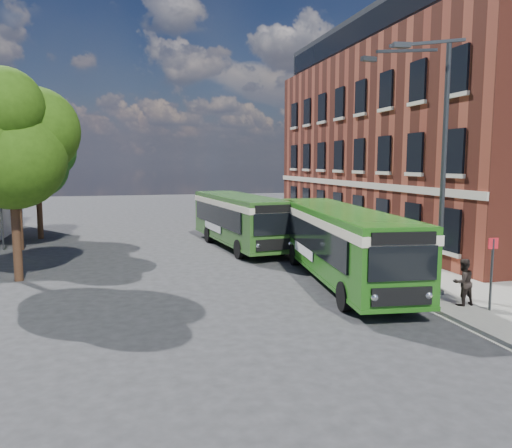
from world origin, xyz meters
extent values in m
plane|color=#27272A|center=(0.00, 0.00, 0.00)|extent=(120.00, 120.00, 0.00)
cube|color=gray|center=(7.00, 8.00, 0.07)|extent=(6.00, 48.00, 0.15)
cube|color=beige|center=(3.95, 8.00, 0.01)|extent=(0.12, 48.00, 0.01)
cube|color=maroon|center=(14.00, 12.00, 6.00)|extent=(12.00, 26.00, 12.00)
cube|color=beige|center=(7.96, 12.00, 3.60)|extent=(0.12, 26.00, 0.35)
cube|color=black|center=(14.00, 12.00, 13.10)|extent=(10.80, 24.80, 2.20)
cube|color=black|center=(8.57, 12.00, 13.10)|extent=(0.08, 24.00, 1.40)
cube|color=#B41427|center=(-12.05, 13.00, 8.60)|extent=(0.90, 0.02, 0.60)
cylinder|color=#343739|center=(5.20, -2.00, 0.15)|extent=(0.44, 0.44, 0.30)
cylinder|color=#343739|center=(5.20, -2.00, 4.50)|extent=(0.18, 0.18, 9.00)
cube|color=#343739|center=(3.96, -2.60, 8.80)|extent=(2.58, 0.46, 0.37)
cube|color=#343739|center=(3.96, -1.40, 8.80)|extent=(2.58, 0.46, 0.37)
cube|color=#343739|center=(2.73, -3.08, 8.55)|extent=(0.55, 0.22, 0.16)
cube|color=#343739|center=(2.73, -0.92, 8.55)|extent=(0.55, 0.22, 0.16)
cylinder|color=#343739|center=(5.60, -4.20, 1.25)|extent=(0.08, 0.08, 2.50)
cube|color=red|center=(5.60, -4.20, 2.35)|extent=(0.35, 0.04, 0.35)
cube|color=#226115|center=(2.85, 1.51, 1.77)|extent=(3.87, 12.39, 2.45)
cube|color=#226115|center=(2.85, 1.51, 0.50)|extent=(3.91, 12.44, 0.14)
cube|color=black|center=(1.61, 1.96, 1.90)|extent=(1.26, 10.33, 1.10)
cube|color=black|center=(4.15, 1.67, 1.90)|extent=(1.26, 10.33, 1.10)
cube|color=#EEE5C3|center=(2.85, 1.51, 2.60)|extent=(3.93, 12.46, 0.32)
cube|color=#226115|center=(2.85, 1.51, 2.96)|extent=(3.75, 12.28, 0.12)
cube|color=black|center=(2.15, -4.57, 1.95)|extent=(2.15, 0.32, 1.05)
cube|color=black|center=(2.15, -4.58, 2.70)|extent=(2.00, 0.31, 0.38)
cube|color=black|center=(2.15, -4.58, 0.95)|extent=(1.90, 0.29, 0.55)
sphere|color=silver|center=(1.31, -4.47, 0.95)|extent=(0.26, 0.26, 0.26)
sphere|color=silver|center=(3.00, -4.66, 0.95)|extent=(0.26, 0.26, 0.26)
cube|color=black|center=(3.54, 7.60, 2.00)|extent=(2.00, 0.31, 0.90)
cube|color=white|center=(1.68, 2.65, 1.15)|extent=(0.40, 3.18, 0.45)
cylinder|color=black|center=(1.20, -2.62, 0.50)|extent=(0.39, 1.03, 1.00)
cylinder|color=black|center=(3.52, -2.89, 0.50)|extent=(0.39, 1.03, 1.00)
cylinder|color=black|center=(2.06, 4.92, 0.50)|extent=(0.39, 1.03, 1.00)
cylinder|color=black|center=(4.38, 4.65, 0.50)|extent=(0.39, 1.03, 1.00)
cube|color=#2E5C20|center=(0.60, 10.61, 1.77)|extent=(3.66, 10.58, 2.45)
cube|color=#2E5C20|center=(0.60, 10.61, 0.50)|extent=(3.71, 10.63, 0.14)
cube|color=black|center=(-0.71, 10.76, 1.90)|extent=(1.05, 8.52, 1.10)
cube|color=black|center=(1.84, 11.05, 1.90)|extent=(1.05, 8.52, 1.10)
cube|color=#F5E9C9|center=(0.60, 10.61, 2.60)|extent=(3.73, 10.65, 0.32)
cube|color=#2E5C20|center=(0.60, 10.61, 2.96)|extent=(3.55, 10.47, 0.12)
cube|color=black|center=(1.19, 5.43, 1.95)|extent=(2.15, 0.32, 1.05)
cube|color=black|center=(1.19, 5.42, 2.70)|extent=(2.00, 0.31, 0.38)
cube|color=black|center=(1.19, 5.42, 0.95)|extent=(1.90, 0.30, 0.55)
sphere|color=silver|center=(0.35, 5.34, 0.95)|extent=(0.26, 0.26, 0.26)
sphere|color=silver|center=(2.04, 5.54, 0.95)|extent=(0.26, 0.26, 0.26)
cube|color=black|center=(0.01, 15.79, 2.00)|extent=(2.00, 0.31, 0.90)
cube|color=white|center=(-0.80, 11.46, 1.15)|extent=(0.40, 3.18, 0.45)
cylinder|color=black|center=(-0.18, 7.12, 0.50)|extent=(0.39, 1.03, 1.00)
cylinder|color=black|center=(2.15, 7.38, 0.50)|extent=(0.39, 1.03, 1.00)
cylinder|color=black|center=(-0.83, 12.84, 0.50)|extent=(0.39, 1.03, 1.00)
cylinder|color=black|center=(1.49, 13.11, 0.50)|extent=(0.39, 1.03, 1.00)
imported|color=black|center=(4.60, -1.50, 1.06)|extent=(0.71, 0.51, 1.82)
imported|color=black|center=(5.11, -3.46, 0.94)|extent=(0.82, 0.66, 1.59)
cylinder|color=#382314|center=(-10.16, 4.80, 1.83)|extent=(0.36, 0.36, 3.67)
sphere|color=#2B500F|center=(-10.16, 4.80, 5.17)|extent=(4.33, 4.33, 4.33)
sphere|color=#2B500F|center=(-9.33, 5.47, 6.25)|extent=(3.67, 3.67, 3.67)
sphere|color=#2B500F|center=(-10.16, 3.97, 7.08)|extent=(3.00, 3.00, 3.00)
cylinder|color=#382314|center=(-11.57, 12.81, 1.91)|extent=(0.36, 0.36, 3.82)
sphere|color=#234016|center=(-11.57, 12.81, 5.39)|extent=(4.52, 4.52, 4.52)
sphere|color=#234016|center=(-10.70, 13.50, 6.52)|extent=(3.82, 3.82, 3.82)
sphere|color=#234016|center=(-11.57, 11.94, 7.38)|extent=(3.13, 3.13, 3.13)
cylinder|color=#382314|center=(-11.15, 17.08, 1.64)|extent=(0.36, 0.36, 3.28)
sphere|color=#174210|center=(-11.15, 17.08, 4.62)|extent=(3.88, 3.88, 3.88)
sphere|color=#174210|center=(-10.40, 17.68, 5.59)|extent=(3.28, 3.28, 3.28)
sphere|color=#174210|center=(-11.82, 16.56, 5.22)|extent=(2.98, 2.98, 2.98)
sphere|color=#174210|center=(-11.15, 16.33, 6.34)|extent=(2.68, 2.68, 2.68)
camera|label=1|loc=(-5.74, -17.49, 4.92)|focal=35.00mm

